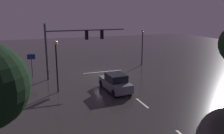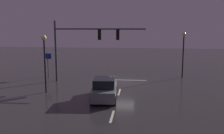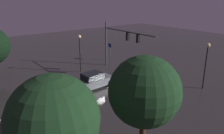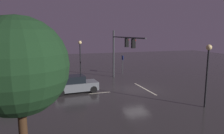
{
  "view_description": "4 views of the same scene",
  "coord_description": "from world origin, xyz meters",
  "px_view_note": "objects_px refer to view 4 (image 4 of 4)",
  "views": [
    {
      "loc": [
        8.62,
        26.56,
        7.61
      ],
      "look_at": [
        0.74,
        4.54,
        1.94
      ],
      "focal_mm": 37.81,
      "sensor_mm": 36.0,
      "label": 1
    },
    {
      "loc": [
        -1.6,
        25.23,
        5.7
      ],
      "look_at": [
        0.62,
        4.2,
        2.23
      ],
      "focal_mm": 40.49,
      "sensor_mm": 36.0,
      "label": 2
    },
    {
      "loc": [
        -18.01,
        18.42,
        9.64
      ],
      "look_at": [
        0.87,
        3.78,
        1.9
      ],
      "focal_mm": 35.54,
      "sensor_mm": 36.0,
      "label": 3
    },
    {
      "loc": [
        -19.21,
        9.02,
        5.87
      ],
      "look_at": [
        0.66,
        2.48,
        2.43
      ],
      "focal_mm": 33.19,
      "sensor_mm": 36.0,
      "label": 4
    }
  ],
  "objects_px": {
    "street_lamp_left_kerb": "(208,64)",
    "tree_right_near": "(3,48)",
    "street_lamp_right_kerb": "(80,53)",
    "route_sign": "(123,60)",
    "tree_left_near": "(18,67)",
    "car_approaching": "(75,84)",
    "traffic_signal_assembly": "(122,47)"
  },
  "relations": [
    {
      "from": "traffic_signal_assembly",
      "to": "street_lamp_right_kerb",
      "type": "relative_size",
      "value": 1.86
    },
    {
      "from": "traffic_signal_assembly",
      "to": "route_sign",
      "type": "height_order",
      "value": "traffic_signal_assembly"
    },
    {
      "from": "street_lamp_left_kerb",
      "to": "tree_left_near",
      "type": "height_order",
      "value": "tree_left_near"
    },
    {
      "from": "traffic_signal_assembly",
      "to": "car_approaching",
      "type": "relative_size",
      "value": 2.07
    },
    {
      "from": "traffic_signal_assembly",
      "to": "car_approaching",
      "type": "height_order",
      "value": "traffic_signal_assembly"
    },
    {
      "from": "street_lamp_left_kerb",
      "to": "tree_left_near",
      "type": "relative_size",
      "value": 0.76
    },
    {
      "from": "traffic_signal_assembly",
      "to": "car_approaching",
      "type": "bearing_deg",
      "value": 114.59
    },
    {
      "from": "car_approaching",
      "to": "street_lamp_right_kerb",
      "type": "distance_m",
      "value": 6.1
    },
    {
      "from": "street_lamp_right_kerb",
      "to": "tree_right_near",
      "type": "height_order",
      "value": "tree_right_near"
    },
    {
      "from": "tree_left_near",
      "to": "traffic_signal_assembly",
      "type": "bearing_deg",
      "value": -35.23
    },
    {
      "from": "tree_left_near",
      "to": "tree_right_near",
      "type": "distance_m",
      "value": 21.41
    },
    {
      "from": "street_lamp_left_kerb",
      "to": "street_lamp_right_kerb",
      "type": "xyz_separation_m",
      "value": [
        12.77,
        7.76,
        -0.04
      ]
    },
    {
      "from": "street_lamp_right_kerb",
      "to": "street_lamp_left_kerb",
      "type": "bearing_deg",
      "value": -148.69
    },
    {
      "from": "street_lamp_left_kerb",
      "to": "tree_right_near",
      "type": "bearing_deg",
      "value": 44.67
    },
    {
      "from": "street_lamp_left_kerb",
      "to": "street_lamp_right_kerb",
      "type": "bearing_deg",
      "value": 31.31
    },
    {
      "from": "tree_left_near",
      "to": "street_lamp_left_kerb",
      "type": "bearing_deg",
      "value": -74.2
    },
    {
      "from": "route_sign",
      "to": "car_approaching",
      "type": "bearing_deg",
      "value": 133.24
    },
    {
      "from": "route_sign",
      "to": "tree_right_near",
      "type": "xyz_separation_m",
      "value": [
        2.42,
        15.81,
        2.02
      ]
    },
    {
      "from": "traffic_signal_assembly",
      "to": "tree_left_near",
      "type": "height_order",
      "value": "tree_left_near"
    },
    {
      "from": "tree_left_near",
      "to": "car_approaching",
      "type": "bearing_deg",
      "value": -18.88
    },
    {
      "from": "street_lamp_left_kerb",
      "to": "tree_left_near",
      "type": "distance_m",
      "value": 13.57
    },
    {
      "from": "traffic_signal_assembly",
      "to": "street_lamp_right_kerb",
      "type": "distance_m",
      "value": 5.28
    },
    {
      "from": "street_lamp_left_kerb",
      "to": "tree_right_near",
      "type": "distance_m",
      "value": 24.36
    },
    {
      "from": "traffic_signal_assembly",
      "to": "street_lamp_left_kerb",
      "type": "relative_size",
      "value": 1.84
    },
    {
      "from": "street_lamp_left_kerb",
      "to": "tree_right_near",
      "type": "xyz_separation_m",
      "value": [
        17.32,
        17.12,
        0.47
      ]
    },
    {
      "from": "street_lamp_right_kerb",
      "to": "tree_left_near",
      "type": "height_order",
      "value": "tree_left_near"
    },
    {
      "from": "car_approaching",
      "to": "tree_left_near",
      "type": "bearing_deg",
      "value": 161.12
    },
    {
      "from": "street_lamp_left_kerb",
      "to": "street_lamp_right_kerb",
      "type": "relative_size",
      "value": 1.01
    },
    {
      "from": "street_lamp_right_kerb",
      "to": "route_sign",
      "type": "distance_m",
      "value": 6.97
    },
    {
      "from": "route_sign",
      "to": "tree_right_near",
      "type": "relative_size",
      "value": 0.44
    },
    {
      "from": "car_approaching",
      "to": "street_lamp_right_kerb",
      "type": "height_order",
      "value": "street_lamp_right_kerb"
    },
    {
      "from": "tree_right_near",
      "to": "traffic_signal_assembly",
      "type": "bearing_deg",
      "value": -117.02
    }
  ]
}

